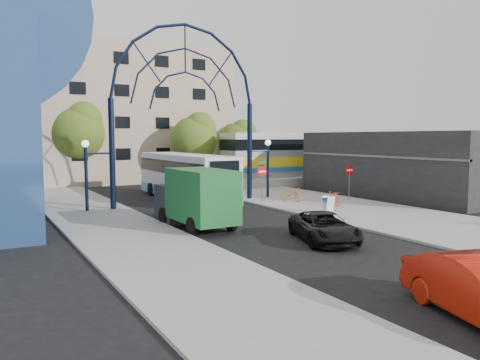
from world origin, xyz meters
TOP-DOWN VIEW (x-y plane):
  - ground at (0.00, 0.00)m, footprint 120.00×120.00m
  - sidewalk_east at (8.00, 4.00)m, footprint 8.00×56.00m
  - plaza_west at (-6.50, 6.00)m, footprint 5.00×50.00m
  - gateway_arch at (0.00, 14.00)m, footprint 13.64×0.44m
  - stop_sign at (4.80, 12.00)m, footprint 0.80×0.07m
  - do_not_enter_sign at (11.00, 10.00)m, footprint 0.76×0.07m
  - street_name_sign at (5.20, 12.60)m, footprint 0.70×0.70m
  - sandwich_board at (5.60, 5.98)m, footprint 0.55×0.61m
  - commercial_block_east at (16.00, 10.00)m, footprint 6.00×16.00m
  - apartment_block at (2.00, 34.97)m, footprint 20.00×12.10m
  - train_platform at (20.00, 22.00)m, footprint 32.00×5.00m
  - train_car at (20.00, 22.00)m, footprint 25.10×3.05m
  - tree_north_a at (6.12, 25.93)m, footprint 4.48×4.48m
  - tree_north_b at (-3.88, 29.93)m, footprint 5.12×5.12m
  - tree_north_c at (12.12, 27.93)m, footprint 4.16×4.16m
  - city_bus at (0.93, 16.35)m, footprint 2.94×12.25m
  - green_truck at (-2.85, 6.39)m, footprint 2.40×6.01m
  - black_suv at (0.71, 0.56)m, footprint 3.57×5.07m
  - bike_near_a at (6.72, 11.22)m, footprint 1.12×1.99m
  - bike_near_b at (7.75, 8.06)m, footprint 0.52×1.59m

SIDE VIEW (x-z plane):
  - ground at x=0.00m, z-range 0.00..0.00m
  - sidewalk_east at x=8.00m, z-range 0.00..0.12m
  - plaza_west at x=-6.50m, z-range 0.00..0.12m
  - train_platform at x=20.00m, z-range 0.00..0.80m
  - bike_near_b at x=7.75m, z-range 0.12..1.06m
  - bike_near_a at x=6.72m, z-range 0.12..1.11m
  - black_suv at x=0.71m, z-range 0.00..1.28m
  - sandwich_board at x=5.60m, z-range 0.25..1.24m
  - green_truck at x=-2.85m, z-range 0.00..3.01m
  - city_bus at x=0.93m, z-range 0.08..3.43m
  - do_not_enter_sign at x=11.00m, z-range 0.74..3.22m
  - stop_sign at x=4.80m, z-range 0.74..3.24m
  - street_name_sign at x=5.20m, z-range 0.73..3.53m
  - commercial_block_east at x=16.00m, z-range 0.00..5.00m
  - train_car at x=20.00m, z-range 0.80..5.00m
  - tree_north_c at x=12.12m, z-range 1.03..7.53m
  - tree_north_a at x=6.12m, z-range 1.11..8.11m
  - tree_north_b at x=-3.88m, z-range 1.27..9.27m
  - apartment_block at x=2.00m, z-range 0.00..14.00m
  - gateway_arch at x=0.00m, z-range 2.51..14.61m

